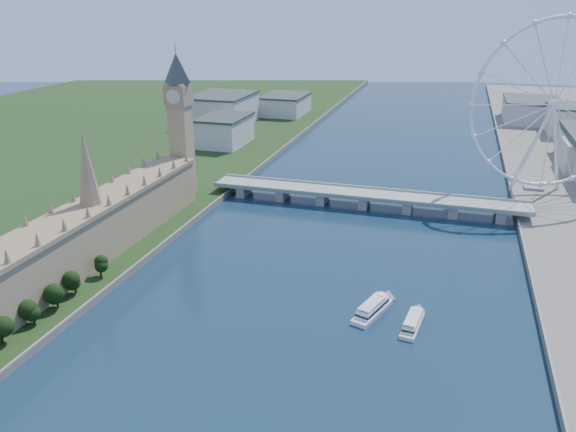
% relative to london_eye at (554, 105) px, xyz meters
% --- Properties ---
extents(parliament_range, '(24.00, 200.00, 70.00)m').
position_rel_london_eye_xyz_m(parliament_range, '(-247.98, -185.08, -49.04)').
color(parliament_range, tan).
rests_on(parliament_range, ground).
extents(big_ben, '(20.02, 20.02, 110.00)m').
position_rel_london_eye_xyz_m(big_ben, '(-247.98, -77.08, -0.95)').
color(big_ben, tan).
rests_on(big_ben, ground).
extents(westminster_bridge, '(220.00, 22.00, 9.50)m').
position_rel_london_eye_xyz_m(westminster_bridge, '(-119.98, -55.08, -60.89)').
color(westminster_bridge, gray).
rests_on(westminster_bridge, ground).
extents(london_eye, '(113.60, 39.12, 124.30)m').
position_rel_london_eye_xyz_m(london_eye, '(0.00, 0.00, 0.00)').
color(london_eye, silver).
rests_on(london_eye, ground).
extents(city_skyline, '(505.00, 280.00, 32.00)m').
position_rel_london_eye_xyz_m(city_skyline, '(-80.75, 205.00, -50.56)').
color(city_skyline, beige).
rests_on(city_skyline, ground).
extents(tour_boat_near, '(17.36, 31.82, 6.84)m').
position_rel_london_eye_xyz_m(tour_boat_near, '(-92.56, -199.43, -67.52)').
color(tour_boat_near, white).
rests_on(tour_boat_near, ground).
extents(tour_boat_far, '(10.16, 27.63, 5.94)m').
position_rel_london_eye_xyz_m(tour_boat_far, '(-73.89, -205.76, -67.52)').
color(tour_boat_far, silver).
rests_on(tour_boat_far, ground).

